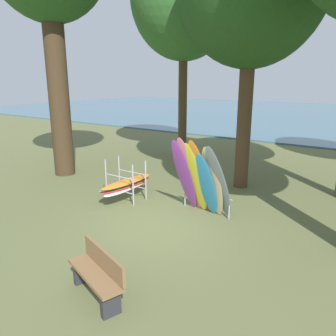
{
  "coord_description": "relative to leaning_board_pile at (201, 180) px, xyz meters",
  "views": [
    {
      "loc": [
        4.63,
        -6.56,
        3.65
      ],
      "look_at": [
        -0.74,
        1.22,
        1.1
      ],
      "focal_mm": 35.42,
      "sensor_mm": 36.0,
      "label": 1
    }
  ],
  "objects": [
    {
      "name": "ground_plane",
      "position": [
        -0.53,
        -0.92,
        -1.04
      ],
      "size": [
        80.0,
        80.0,
        0.0
      ],
      "primitive_type": "plane",
      "color": "#60663D"
    },
    {
      "name": "board_storage_rack",
      "position": [
        -2.53,
        -0.15,
        -0.54
      ],
      "size": [
        1.15,
        2.13,
        1.25
      ],
      "color": "#9EA0A5",
      "rests_on": "ground"
    },
    {
      "name": "leaning_board_pile",
      "position": [
        0.0,
        0.0,
        0.0
      ],
      "size": [
        1.76,
        1.09,
        2.22
      ],
      "color": "purple",
      "rests_on": "ground"
    },
    {
      "name": "park_bench",
      "position": [
        0.29,
        -4.07,
        -0.59
      ],
      "size": [
        1.46,
        0.83,
        0.85
      ],
      "color": "#2D2D33",
      "rests_on": "ground"
    }
  ]
}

